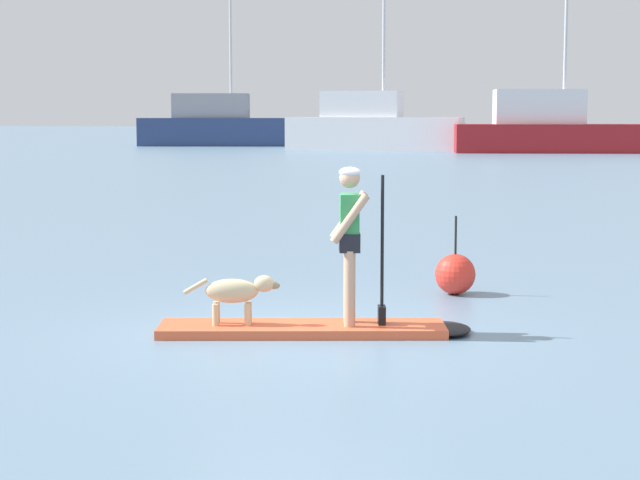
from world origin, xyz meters
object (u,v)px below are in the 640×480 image
(dog, at_px, (237,292))
(moored_boat_outer, at_px, (549,129))
(moored_boat_far_port, at_px, (372,127))
(person_paddler, at_px, (351,234))
(moored_boat_far_starboard, at_px, (221,126))
(marker_buoy, at_px, (455,274))
(paddleboard, at_px, (323,329))

(dog, relative_size, moored_boat_outer, 0.08)
(moored_boat_far_port, xyz_separation_m, moored_boat_outer, (11.37, -1.74, -0.05))
(person_paddler, relative_size, moored_boat_far_port, 0.15)
(moored_boat_far_port, bearing_deg, dog, -82.95)
(moored_boat_far_starboard, height_order, marker_buoy, moored_boat_far_starboard)
(person_paddler, bearing_deg, marker_buoy, 71.68)
(person_paddler, xyz_separation_m, dog, (-1.20, -0.24, -0.62))
(person_paddler, distance_m, moored_boat_far_port, 59.96)
(moored_boat_outer, distance_m, marker_buoy, 54.87)
(moored_boat_far_starboard, bearing_deg, dog, -73.48)
(paddleboard, distance_m, moored_boat_outer, 57.76)
(person_paddler, height_order, moored_boat_far_port, moored_boat_far_port)
(paddleboard, height_order, marker_buoy, marker_buoy)
(dog, relative_size, marker_buoy, 1.00)
(dog, xyz_separation_m, moored_boat_far_starboard, (-20.12, 67.80, 1.07))
(moored_boat_far_starboard, relative_size, moored_boat_outer, 1.03)
(paddleboard, relative_size, dog, 3.34)
(paddleboard, height_order, moored_boat_far_starboard, moored_boat_far_starboard)
(dog, distance_m, moored_boat_far_port, 60.05)
(person_paddler, relative_size, marker_buoy, 1.64)
(paddleboard, relative_size, marker_buoy, 3.32)
(paddleboard, height_order, moored_boat_far_port, moored_boat_far_port)
(moored_boat_outer, bearing_deg, paddleboard, -93.07)
(person_paddler, xyz_separation_m, moored_boat_far_starboard, (-21.32, 67.56, 0.44))
(dog, height_order, marker_buoy, marker_buoy)
(moored_boat_far_starboard, bearing_deg, moored_boat_far_port, -32.82)
(paddleboard, height_order, dog, dog)
(dog, bearing_deg, person_paddler, 11.40)
(person_paddler, height_order, marker_buoy, person_paddler)
(moored_boat_far_starboard, bearing_deg, person_paddler, -72.49)
(moored_boat_outer, bearing_deg, person_paddler, -92.78)
(marker_buoy, bearing_deg, paddleboard, -113.13)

